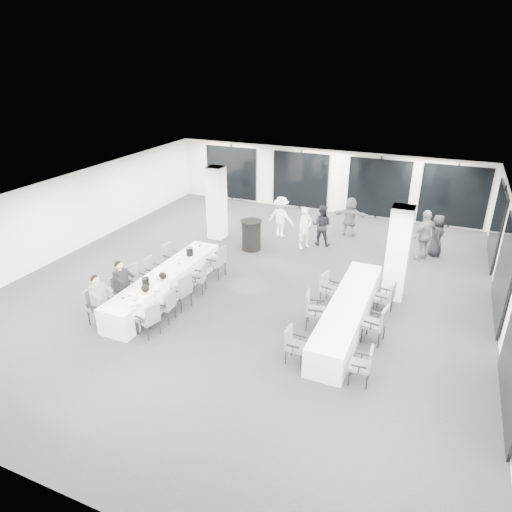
{
  "coord_description": "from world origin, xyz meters",
  "views": [
    {
      "loc": [
        5.18,
        -11.57,
        6.65
      ],
      "look_at": [
        0.3,
        -0.2,
        1.12
      ],
      "focal_mm": 32.0,
      "sensor_mm": 36.0,
      "label": 1
    }
  ],
  "objects_px": {
    "banquet_table_main": "(166,284)",
    "chair_side_right_near": "(364,363)",
    "ice_bucket_near": "(146,282)",
    "chair_main_left_fourth": "(152,269)",
    "standing_guest_d": "(425,232)",
    "standing_guest_g": "(223,187)",
    "chair_side_left_near": "(293,343)",
    "chair_main_left_mid": "(135,279)",
    "chair_side_right_far": "(387,297)",
    "standing_guest_f": "(350,214)",
    "chair_main_left_near": "(96,304)",
    "chair_main_left_far": "(170,256)",
    "chair_main_left_second": "(120,290)",
    "standing_guest_a": "(305,225)",
    "ice_bucket_far": "(190,252)",
    "standing_guest_e": "(437,233)",
    "standing_guest_h": "(400,235)",
    "chair_side_right_mid": "(378,322)",
    "chair_side_left_mid": "(313,308)",
    "standing_guest_c": "(281,214)",
    "chair_main_right_near": "(150,318)",
    "chair_main_right_second": "(167,304)",
    "chair_side_left_far": "(328,286)",
    "chair_main_right_mid": "(182,289)",
    "cocktail_table": "(251,235)",
    "banquet_table_side": "(348,314)",
    "chair_main_right_fourth": "(200,277)",
    "standing_guest_b": "(322,223)",
    "chair_main_right_far": "(218,260)"
  },
  "relations": [
    {
      "from": "chair_main_right_near",
      "to": "standing_guest_e",
      "type": "height_order",
      "value": "standing_guest_e"
    },
    {
      "from": "chair_side_right_near",
      "to": "banquet_table_main",
      "type": "bearing_deg",
      "value": 70.9
    },
    {
      "from": "standing_guest_c",
      "to": "chair_side_right_far",
      "type": "bearing_deg",
      "value": 144.74
    },
    {
      "from": "standing_guest_b",
      "to": "standing_guest_a",
      "type": "bearing_deg",
      "value": 40.23
    },
    {
      "from": "chair_side_left_mid",
      "to": "chair_side_right_near",
      "type": "bearing_deg",
      "value": 33.79
    },
    {
      "from": "banquet_table_main",
      "to": "chair_side_right_near",
      "type": "relative_size",
      "value": 5.53
    },
    {
      "from": "cocktail_table",
      "to": "chair_side_right_mid",
      "type": "relative_size",
      "value": 1.08
    },
    {
      "from": "standing_guest_f",
      "to": "ice_bucket_far",
      "type": "xyz_separation_m",
      "value": [
        -3.87,
        -5.68,
        0.0
      ]
    },
    {
      "from": "banquet_table_side",
      "to": "cocktail_table",
      "type": "xyz_separation_m",
      "value": [
        -4.42,
        3.75,
        0.19
      ]
    },
    {
      "from": "banquet_table_main",
      "to": "chair_main_right_near",
      "type": "bearing_deg",
      "value": -67.15
    },
    {
      "from": "banquet_table_side",
      "to": "chair_main_right_far",
      "type": "height_order",
      "value": "chair_main_right_far"
    },
    {
      "from": "chair_main_left_fourth",
      "to": "chair_main_right_near",
      "type": "relative_size",
      "value": 0.95
    },
    {
      "from": "chair_side_left_mid",
      "to": "chair_side_right_mid",
      "type": "xyz_separation_m",
      "value": [
        1.68,
        -0.03,
        -0.0
      ]
    },
    {
      "from": "standing_guest_h",
      "to": "standing_guest_f",
      "type": "bearing_deg",
      "value": 41.43
    },
    {
      "from": "chair_side_left_near",
      "to": "standing_guest_d",
      "type": "relative_size",
      "value": 0.43
    },
    {
      "from": "chair_main_left_fourth",
      "to": "chair_main_left_second",
      "type": "bearing_deg",
      "value": -2.6
    },
    {
      "from": "standing_guest_c",
      "to": "standing_guest_e",
      "type": "relative_size",
      "value": 1.07
    },
    {
      "from": "chair_main_left_near",
      "to": "chair_main_right_fourth",
      "type": "distance_m",
      "value": 3.08
    },
    {
      "from": "chair_main_right_far",
      "to": "ice_bucket_near",
      "type": "height_order",
      "value": "chair_main_right_far"
    },
    {
      "from": "chair_main_left_second",
      "to": "standing_guest_h",
      "type": "xyz_separation_m",
      "value": [
        6.81,
        6.41,
        0.39
      ]
    },
    {
      "from": "chair_side_right_far",
      "to": "ice_bucket_far",
      "type": "height_order",
      "value": "ice_bucket_far"
    },
    {
      "from": "chair_main_left_fourth",
      "to": "ice_bucket_near",
      "type": "xyz_separation_m",
      "value": [
        0.8,
        -1.39,
        0.37
      ]
    },
    {
      "from": "chair_side_left_far",
      "to": "chair_main_left_far",
      "type": "bearing_deg",
      "value": -76.77
    },
    {
      "from": "chair_main_left_second",
      "to": "chair_side_left_near",
      "type": "bearing_deg",
      "value": 98.91
    },
    {
      "from": "chair_main_left_mid",
      "to": "ice_bucket_near",
      "type": "distance_m",
      "value": 1.02
    },
    {
      "from": "standing_guest_h",
      "to": "ice_bucket_near",
      "type": "relative_size",
      "value": 7.83
    },
    {
      "from": "standing_guest_c",
      "to": "standing_guest_d",
      "type": "height_order",
      "value": "standing_guest_d"
    },
    {
      "from": "chair_side_right_mid",
      "to": "cocktail_table",
      "type": "bearing_deg",
      "value": 59.95
    },
    {
      "from": "standing_guest_d",
      "to": "standing_guest_g",
      "type": "height_order",
      "value": "standing_guest_g"
    },
    {
      "from": "chair_side_right_mid",
      "to": "standing_guest_e",
      "type": "relative_size",
      "value": 0.6
    },
    {
      "from": "chair_side_right_mid",
      "to": "chair_side_right_far",
      "type": "xyz_separation_m",
      "value": [
        -0.01,
        1.48,
        -0.04
      ]
    },
    {
      "from": "chair_side_right_near",
      "to": "standing_guest_a",
      "type": "relative_size",
      "value": 0.51
    },
    {
      "from": "standing_guest_e",
      "to": "standing_guest_h",
      "type": "distance_m",
      "value": 1.51
    },
    {
      "from": "chair_side_right_near",
      "to": "ice_bucket_far",
      "type": "height_order",
      "value": "ice_bucket_far"
    },
    {
      "from": "chair_main_right_near",
      "to": "standing_guest_a",
      "type": "distance_m",
      "value": 7.36
    },
    {
      "from": "standing_guest_b",
      "to": "chair_side_right_mid",
      "type": "bearing_deg",
      "value": 113.01
    },
    {
      "from": "chair_main_left_near",
      "to": "chair_main_left_far",
      "type": "xyz_separation_m",
      "value": [
        0.01,
        3.52,
        -0.04
      ]
    },
    {
      "from": "ice_bucket_near",
      "to": "chair_main_left_fourth",
      "type": "bearing_deg",
      "value": 119.93
    },
    {
      "from": "chair_main_right_near",
      "to": "chair_main_right_mid",
      "type": "relative_size",
      "value": 0.89
    },
    {
      "from": "chair_side_right_mid",
      "to": "chair_main_right_near",
      "type": "bearing_deg",
      "value": 118.84
    },
    {
      "from": "chair_main_left_fourth",
      "to": "standing_guest_d",
      "type": "xyz_separation_m",
      "value": [
        7.59,
        5.26,
        0.53
      ]
    },
    {
      "from": "standing_guest_d",
      "to": "standing_guest_e",
      "type": "distance_m",
      "value": 0.72
    },
    {
      "from": "banquet_table_main",
      "to": "standing_guest_f",
      "type": "height_order",
      "value": "standing_guest_f"
    },
    {
      "from": "chair_main_right_second",
      "to": "chair_main_right_mid",
      "type": "distance_m",
      "value": 0.73
    },
    {
      "from": "banquet_table_main",
      "to": "ice_bucket_far",
      "type": "relative_size",
      "value": 19.58
    },
    {
      "from": "chair_side_right_near",
      "to": "chair_side_right_far",
      "type": "height_order",
      "value": "chair_side_right_far"
    },
    {
      "from": "chair_main_right_second",
      "to": "standing_guest_h",
      "type": "height_order",
      "value": "standing_guest_h"
    },
    {
      "from": "chair_main_left_second",
      "to": "ice_bucket_far",
      "type": "height_order",
      "value": "ice_bucket_far"
    },
    {
      "from": "chair_main_right_second",
      "to": "chair_side_right_near",
      "type": "height_order",
      "value": "chair_main_right_second"
    },
    {
      "from": "standing_guest_d",
      "to": "ice_bucket_near",
      "type": "distance_m",
      "value": 9.5
    }
  ]
}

